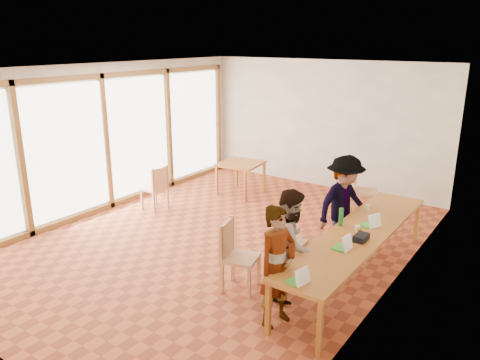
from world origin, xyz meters
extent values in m
plane|color=#AE502A|center=(0.00, 0.00, 0.00)|extent=(8.00, 8.00, 0.00)
cube|color=white|center=(0.00, 4.00, 1.50)|extent=(6.00, 0.10, 3.00)
cube|color=white|center=(3.00, 0.00, 1.50)|extent=(0.10, 8.00, 3.00)
cube|color=white|center=(-2.96, 0.00, 1.50)|extent=(0.10, 8.00, 3.00)
cube|color=white|center=(0.00, 0.00, 3.02)|extent=(6.00, 8.00, 0.04)
cube|color=#AE6926|center=(2.50, 0.05, 0.72)|extent=(0.80, 4.00, 0.05)
cube|color=#AE6926|center=(2.16, -1.89, 0.35)|extent=(0.06, 0.06, 0.70)
cube|color=#AE6926|center=(2.16, 1.99, 0.35)|extent=(0.06, 0.06, 0.70)
cube|color=#AE6926|center=(2.84, -1.89, 0.35)|extent=(0.06, 0.06, 0.70)
cube|color=#AE6926|center=(2.84, 1.99, 0.35)|extent=(0.06, 0.06, 0.70)
cube|color=#AE6926|center=(-1.20, 2.32, 0.72)|extent=(0.90, 0.90, 0.05)
cube|color=#AE6926|center=(-1.59, 1.93, 0.35)|extent=(0.05, 0.05, 0.70)
cube|color=#AE6926|center=(-1.59, 2.71, 0.35)|extent=(0.05, 0.05, 0.70)
cube|color=#AE6926|center=(-0.81, 1.93, 0.35)|extent=(0.05, 0.05, 0.70)
cube|color=#AE6926|center=(-0.81, 2.71, 0.35)|extent=(0.05, 0.05, 0.70)
cube|color=tan|center=(1.26, -1.18, 0.48)|extent=(0.57, 0.57, 0.04)
cube|color=tan|center=(1.06, -1.23, 0.75)|extent=(0.16, 0.47, 0.49)
cube|color=tan|center=(1.53, -0.19, 0.42)|extent=(0.42, 0.42, 0.04)
cube|color=tan|center=(1.34, -0.19, 0.66)|extent=(0.05, 0.41, 0.43)
cube|color=tan|center=(1.34, 0.04, 0.39)|extent=(0.48, 0.48, 0.04)
cube|color=tan|center=(1.17, 0.09, 0.60)|extent=(0.15, 0.37, 0.40)
cube|color=tan|center=(1.61, 2.73, 0.48)|extent=(0.61, 0.61, 0.05)
cube|color=tan|center=(1.41, 2.65, 0.75)|extent=(0.21, 0.46, 0.50)
cube|color=tan|center=(-2.11, 0.46, 0.45)|extent=(0.46, 0.46, 0.04)
cube|color=tan|center=(-1.91, 0.45, 0.70)|extent=(0.07, 0.44, 0.46)
imported|color=gray|center=(2.11, -1.60, 0.78)|extent=(0.50, 0.64, 1.56)
imported|color=gray|center=(1.92, -0.90, 0.77)|extent=(0.79, 0.90, 1.55)
imported|color=gray|center=(1.93, 0.83, 0.83)|extent=(0.96, 1.22, 1.66)
cube|color=green|center=(2.46, -1.75, 0.76)|extent=(0.21, 0.27, 0.02)
cube|color=white|center=(2.54, -1.76, 0.85)|extent=(0.11, 0.23, 0.20)
cube|color=green|center=(2.51, -0.61, 0.76)|extent=(0.19, 0.26, 0.03)
cube|color=white|center=(2.60, -0.61, 0.85)|extent=(0.08, 0.23, 0.20)
cube|color=green|center=(2.54, 0.39, 0.76)|extent=(0.26, 0.30, 0.03)
cube|color=white|center=(2.63, 0.35, 0.86)|extent=(0.16, 0.24, 0.21)
imported|color=gold|center=(2.55, -0.05, 0.79)|extent=(0.12, 0.12, 0.09)
cylinder|color=#1B7229|center=(2.18, 0.13, 0.89)|extent=(0.07, 0.07, 0.28)
cylinder|color=silver|center=(2.28, 1.01, 0.80)|extent=(0.07, 0.07, 0.09)
cylinder|color=white|center=(2.44, 0.15, 0.78)|extent=(0.08, 0.08, 0.06)
cube|color=#D83F5D|center=(2.46, 0.86, 0.76)|extent=(0.05, 0.10, 0.01)
cube|color=black|center=(2.64, -0.21, 0.80)|extent=(0.16, 0.26, 0.09)
camera|label=1|loc=(4.71, -6.09, 3.46)|focal=35.00mm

